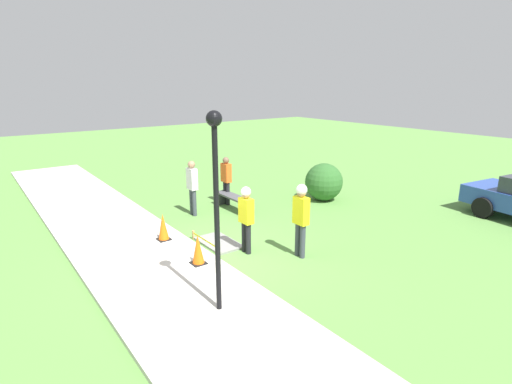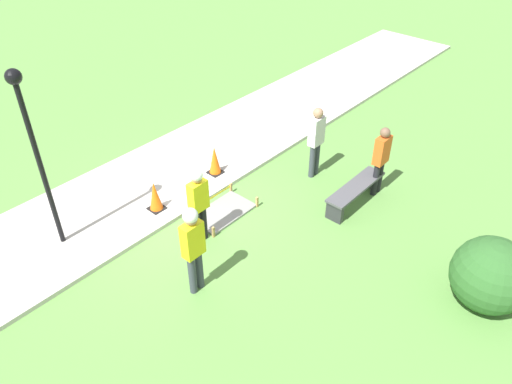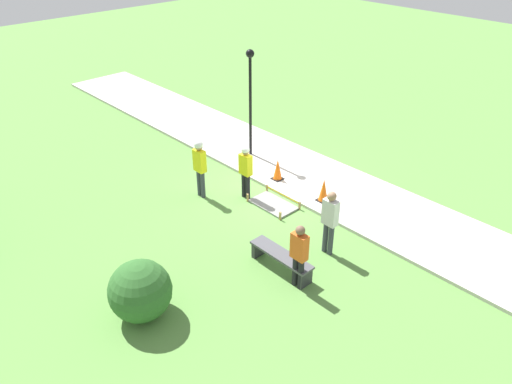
{
  "view_description": "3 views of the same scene",
  "coord_description": "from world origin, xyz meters",
  "px_view_note": "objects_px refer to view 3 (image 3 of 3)",
  "views": [
    {
      "loc": [
        8.07,
        -4.64,
        4.29
      ],
      "look_at": [
        -1.11,
        2.15,
        1.13
      ],
      "focal_mm": 28.0,
      "sensor_mm": 36.0,
      "label": 1
    },
    {
      "loc": [
        5.35,
        6.94,
        7.01
      ],
      "look_at": [
        -0.79,
        1.5,
        1.0
      ],
      "focal_mm": 35.0,
      "sensor_mm": 36.0,
      "label": 2
    },
    {
      "loc": [
        -9.67,
        9.72,
        8.03
      ],
      "look_at": [
        -1.11,
        1.67,
        1.08
      ],
      "focal_mm": 35.0,
      "sensor_mm": 36.0,
      "label": 3
    }
  ],
  "objects_px": {
    "lamppost_near": "(250,88)",
    "park_bench": "(281,258)",
    "worker_supervisor": "(200,163)",
    "bystander_in_gray_shirt": "(330,219)",
    "worker_assistant": "(246,167)",
    "traffic_cone_far_patch": "(278,169)",
    "bystander_in_orange_shirt": "(299,253)",
    "traffic_cone_near_patch": "(324,190)"
  },
  "relations": [
    {
      "from": "bystander_in_orange_shirt",
      "to": "bystander_in_gray_shirt",
      "type": "distance_m",
      "value": 1.59
    },
    {
      "from": "bystander_in_gray_shirt",
      "to": "lamppost_near",
      "type": "relative_size",
      "value": 0.49
    },
    {
      "from": "traffic_cone_near_patch",
      "to": "park_bench",
      "type": "distance_m",
      "value": 3.45
    },
    {
      "from": "traffic_cone_near_patch",
      "to": "worker_assistant",
      "type": "bearing_deg",
      "value": 38.14
    },
    {
      "from": "traffic_cone_far_patch",
      "to": "park_bench",
      "type": "relative_size",
      "value": 0.4
    },
    {
      "from": "park_bench",
      "to": "worker_assistant",
      "type": "relative_size",
      "value": 1.02
    },
    {
      "from": "lamppost_near",
      "to": "bystander_in_gray_shirt",
      "type": "bearing_deg",
      "value": 156.8
    },
    {
      "from": "traffic_cone_near_patch",
      "to": "traffic_cone_far_patch",
      "type": "height_order",
      "value": "traffic_cone_near_patch"
    },
    {
      "from": "bystander_in_orange_shirt",
      "to": "worker_assistant",
      "type": "bearing_deg",
      "value": -25.62
    },
    {
      "from": "bystander_in_orange_shirt",
      "to": "bystander_in_gray_shirt",
      "type": "xyz_separation_m",
      "value": [
        0.37,
        -1.54,
        0.07
      ]
    },
    {
      "from": "worker_assistant",
      "to": "lamppost_near",
      "type": "bearing_deg",
      "value": -45.66
    },
    {
      "from": "traffic_cone_near_patch",
      "to": "bystander_in_orange_shirt",
      "type": "xyz_separation_m",
      "value": [
        -2.02,
        3.33,
        0.52
      ]
    },
    {
      "from": "traffic_cone_far_patch",
      "to": "bystander_in_orange_shirt",
      "type": "bearing_deg",
      "value": 140.01
    },
    {
      "from": "worker_assistant",
      "to": "bystander_in_orange_shirt",
      "type": "xyz_separation_m",
      "value": [
        -3.89,
        1.86,
        -0.07
      ]
    },
    {
      "from": "bystander_in_gray_shirt",
      "to": "lamppost_near",
      "type": "xyz_separation_m",
      "value": [
        5.51,
        -2.36,
        1.51
      ]
    },
    {
      "from": "lamppost_near",
      "to": "bystander_in_orange_shirt",
      "type": "bearing_deg",
      "value": 146.41
    },
    {
      "from": "park_bench",
      "to": "worker_supervisor",
      "type": "relative_size",
      "value": 0.95
    },
    {
      "from": "park_bench",
      "to": "bystander_in_orange_shirt",
      "type": "distance_m",
      "value": 0.95
    },
    {
      "from": "traffic_cone_near_patch",
      "to": "worker_supervisor",
      "type": "height_order",
      "value": "worker_supervisor"
    },
    {
      "from": "traffic_cone_far_patch",
      "to": "worker_assistant",
      "type": "xyz_separation_m",
      "value": [
        -0.03,
        1.42,
        0.6
      ]
    },
    {
      "from": "worker_assistant",
      "to": "lamppost_near",
      "type": "relative_size",
      "value": 0.47
    },
    {
      "from": "worker_supervisor",
      "to": "bystander_in_orange_shirt",
      "type": "relative_size",
      "value": 1.1
    },
    {
      "from": "traffic_cone_near_patch",
      "to": "worker_supervisor",
      "type": "relative_size",
      "value": 0.39
    },
    {
      "from": "worker_assistant",
      "to": "park_bench",
      "type": "bearing_deg",
      "value": 151.69
    },
    {
      "from": "traffic_cone_far_patch",
      "to": "worker_assistant",
      "type": "bearing_deg",
      "value": 91.1
    },
    {
      "from": "park_bench",
      "to": "bystander_in_gray_shirt",
      "type": "bearing_deg",
      "value": -103.32
    },
    {
      "from": "park_bench",
      "to": "bystander_in_gray_shirt",
      "type": "relative_size",
      "value": 0.99
    },
    {
      "from": "lamppost_near",
      "to": "park_bench",
      "type": "bearing_deg",
      "value": 144.05
    },
    {
      "from": "traffic_cone_far_patch",
      "to": "worker_supervisor",
      "type": "relative_size",
      "value": 0.38
    },
    {
      "from": "park_bench",
      "to": "worker_assistant",
      "type": "height_order",
      "value": "worker_assistant"
    },
    {
      "from": "worker_supervisor",
      "to": "bystander_in_orange_shirt",
      "type": "xyz_separation_m",
      "value": [
        -4.9,
        0.92,
        -0.17
      ]
    },
    {
      "from": "traffic_cone_far_patch",
      "to": "bystander_in_orange_shirt",
      "type": "height_order",
      "value": "bystander_in_orange_shirt"
    },
    {
      "from": "traffic_cone_far_patch",
      "to": "traffic_cone_near_patch",
      "type": "bearing_deg",
      "value": -178.66
    },
    {
      "from": "traffic_cone_far_patch",
      "to": "park_bench",
      "type": "distance_m",
      "value": 4.49
    },
    {
      "from": "traffic_cone_far_patch",
      "to": "bystander_in_gray_shirt",
      "type": "bearing_deg",
      "value": 153.85
    },
    {
      "from": "traffic_cone_far_patch",
      "to": "worker_assistant",
      "type": "height_order",
      "value": "worker_assistant"
    },
    {
      "from": "traffic_cone_near_patch",
      "to": "worker_supervisor",
      "type": "xyz_separation_m",
      "value": [
        2.87,
        2.41,
        0.69
      ]
    },
    {
      "from": "worker_supervisor",
      "to": "worker_assistant",
      "type": "relative_size",
      "value": 1.07
    },
    {
      "from": "worker_assistant",
      "to": "bystander_in_gray_shirt",
      "type": "xyz_separation_m",
      "value": [
        -3.52,
        0.32,
        -0.0
      ]
    },
    {
      "from": "worker_assistant",
      "to": "traffic_cone_far_patch",
      "type": "bearing_deg",
      "value": -88.9
    },
    {
      "from": "worker_assistant",
      "to": "lamppost_near",
      "type": "height_order",
      "value": "lamppost_near"
    },
    {
      "from": "worker_supervisor",
      "to": "bystander_in_gray_shirt",
      "type": "height_order",
      "value": "worker_supervisor"
    }
  ]
}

